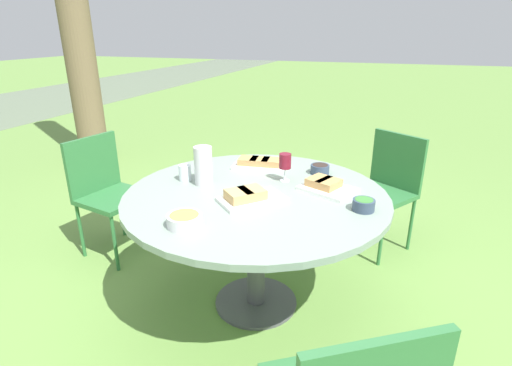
{
  "coord_description": "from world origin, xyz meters",
  "views": [
    {
      "loc": [
        -1.97,
        -0.68,
        1.62
      ],
      "look_at": [
        0.0,
        0.0,
        0.81
      ],
      "focal_mm": 28.0,
      "sensor_mm": 36.0,
      "label": 1
    }
  ],
  "objects_px": {
    "water_pitcher": "(203,166)",
    "wine_glass": "(285,162)",
    "chair_near_right": "(386,183)",
    "dining_table": "(256,207)",
    "chair_far_back": "(106,187)"
  },
  "relations": [
    {
      "from": "chair_far_back",
      "to": "water_pitcher",
      "type": "height_order",
      "value": "water_pitcher"
    },
    {
      "from": "dining_table",
      "to": "wine_glass",
      "type": "relative_size",
      "value": 8.61
    },
    {
      "from": "chair_near_right",
      "to": "wine_glass",
      "type": "distance_m",
      "value": 1.05
    },
    {
      "from": "water_pitcher",
      "to": "wine_glass",
      "type": "xyz_separation_m",
      "value": [
        0.21,
        -0.44,
        0.01
      ]
    },
    {
      "from": "chair_near_right",
      "to": "wine_glass",
      "type": "height_order",
      "value": "wine_glass"
    },
    {
      "from": "wine_glass",
      "to": "chair_near_right",
      "type": "bearing_deg",
      "value": -36.33
    },
    {
      "from": "dining_table",
      "to": "chair_far_back",
      "type": "xyz_separation_m",
      "value": [
        0.27,
        1.27,
        -0.14
      ]
    },
    {
      "from": "dining_table",
      "to": "water_pitcher",
      "type": "relative_size",
      "value": 6.45
    },
    {
      "from": "water_pitcher",
      "to": "chair_near_right",
      "type": "bearing_deg",
      "value": -45.55
    },
    {
      "from": "water_pitcher",
      "to": "wine_glass",
      "type": "relative_size",
      "value": 1.33
    },
    {
      "from": "chair_near_right",
      "to": "chair_far_back",
      "type": "bearing_deg",
      "value": 111.34
    },
    {
      "from": "dining_table",
      "to": "wine_glass",
      "type": "bearing_deg",
      "value": -23.46
    },
    {
      "from": "chair_near_right",
      "to": "wine_glass",
      "type": "xyz_separation_m",
      "value": [
        -0.8,
        0.59,
        0.35
      ]
    },
    {
      "from": "wine_glass",
      "to": "chair_far_back",
      "type": "bearing_deg",
      "value": 88.7
    },
    {
      "from": "wine_glass",
      "to": "dining_table",
      "type": "bearing_deg",
      "value": 156.54
    }
  ]
}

